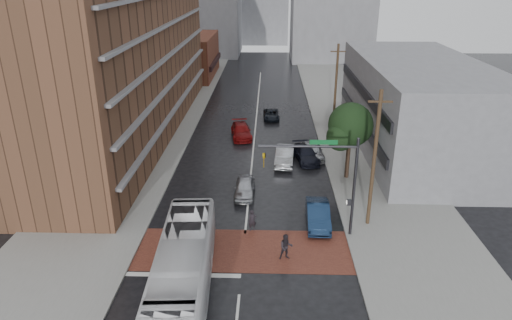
{
  "coord_description": "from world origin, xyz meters",
  "views": [
    {
      "loc": [
        1.57,
        -24.97,
        17.01
      ],
      "look_at": [
        0.62,
        7.6,
        3.5
      ],
      "focal_mm": 32.0,
      "sensor_mm": 36.0,
      "label": 1
    }
  ],
  "objects_px": {
    "pedestrian_b": "(286,247)",
    "car_parked_near": "(318,215)",
    "car_travel_c": "(241,131)",
    "car_parked_mid": "(306,154)",
    "car_parked_far": "(312,150)",
    "pedestrian_a": "(252,220)",
    "transit_bus": "(184,267)",
    "car_travel_a": "(245,188)",
    "suv_travel": "(271,115)",
    "car_travel_b": "(285,156)"
  },
  "relations": [
    {
      "from": "car_travel_c",
      "to": "car_parked_far",
      "type": "height_order",
      "value": "car_parked_far"
    },
    {
      "from": "transit_bus",
      "to": "car_travel_a",
      "type": "relative_size",
      "value": 2.99
    },
    {
      "from": "pedestrian_a",
      "to": "car_parked_mid",
      "type": "distance_m",
      "value": 13.83
    },
    {
      "from": "car_parked_far",
      "to": "suv_travel",
      "type": "bearing_deg",
      "value": 97.48
    },
    {
      "from": "pedestrian_b",
      "to": "car_parked_near",
      "type": "height_order",
      "value": "pedestrian_b"
    },
    {
      "from": "car_travel_b",
      "to": "car_parked_mid",
      "type": "bearing_deg",
      "value": 24.0
    },
    {
      "from": "car_parked_near",
      "to": "car_parked_mid",
      "type": "bearing_deg",
      "value": 91.46
    },
    {
      "from": "car_travel_a",
      "to": "car_parked_mid",
      "type": "bearing_deg",
      "value": 54.06
    },
    {
      "from": "suv_travel",
      "to": "car_parked_mid",
      "type": "height_order",
      "value": "car_parked_mid"
    },
    {
      "from": "car_travel_b",
      "to": "car_travel_c",
      "type": "height_order",
      "value": "car_travel_b"
    },
    {
      "from": "transit_bus",
      "to": "car_parked_near",
      "type": "xyz_separation_m",
      "value": [
        8.31,
        7.83,
        -0.92
      ]
    },
    {
      "from": "car_parked_near",
      "to": "suv_travel",
      "type": "bearing_deg",
      "value": 98.91
    },
    {
      "from": "car_parked_far",
      "to": "pedestrian_b",
      "type": "bearing_deg",
      "value": -110.13
    },
    {
      "from": "car_travel_b",
      "to": "car_parked_near",
      "type": "distance_m",
      "value": 11.45
    },
    {
      "from": "transit_bus",
      "to": "car_parked_far",
      "type": "relative_size",
      "value": 2.7
    },
    {
      "from": "suv_travel",
      "to": "transit_bus",
      "type": "bearing_deg",
      "value": -100.82
    },
    {
      "from": "car_travel_c",
      "to": "car_travel_b",
      "type": "bearing_deg",
      "value": -66.49
    },
    {
      "from": "car_travel_a",
      "to": "car_parked_far",
      "type": "bearing_deg",
      "value": 53.84
    },
    {
      "from": "pedestrian_a",
      "to": "car_travel_a",
      "type": "xyz_separation_m",
      "value": [
        -0.82,
        5.46,
        -0.11
      ]
    },
    {
      "from": "car_parked_mid",
      "to": "pedestrian_b",
      "type": "bearing_deg",
      "value": -109.36
    },
    {
      "from": "car_parked_near",
      "to": "car_parked_mid",
      "type": "relative_size",
      "value": 0.98
    },
    {
      "from": "car_travel_c",
      "to": "suv_travel",
      "type": "relative_size",
      "value": 1.24
    },
    {
      "from": "car_parked_near",
      "to": "transit_bus",
      "type": "bearing_deg",
      "value": -135.25
    },
    {
      "from": "car_parked_near",
      "to": "car_parked_mid",
      "type": "xyz_separation_m",
      "value": [
        0.0,
        12.0,
        -0.08
      ]
    },
    {
      "from": "transit_bus",
      "to": "suv_travel",
      "type": "relative_size",
      "value": 2.94
    },
    {
      "from": "pedestrian_a",
      "to": "car_travel_b",
      "type": "distance_m",
      "value": 12.54
    },
    {
      "from": "pedestrian_a",
      "to": "car_parked_far",
      "type": "height_order",
      "value": "pedestrian_a"
    },
    {
      "from": "transit_bus",
      "to": "car_travel_a",
      "type": "height_order",
      "value": "transit_bus"
    },
    {
      "from": "car_travel_c",
      "to": "car_parked_mid",
      "type": "height_order",
      "value": "car_travel_c"
    },
    {
      "from": "car_travel_b",
      "to": "car_parked_near",
      "type": "height_order",
      "value": "car_travel_b"
    },
    {
      "from": "car_parked_far",
      "to": "pedestrian_a",
      "type": "bearing_deg",
      "value": -121.14
    },
    {
      "from": "transit_bus",
      "to": "car_travel_c",
      "type": "bearing_deg",
      "value": 83.05
    },
    {
      "from": "car_parked_far",
      "to": "car_travel_c",
      "type": "bearing_deg",
      "value": 131.85
    },
    {
      "from": "car_parked_near",
      "to": "car_parked_far",
      "type": "relative_size",
      "value": 1.04
    },
    {
      "from": "transit_bus",
      "to": "car_parked_mid",
      "type": "relative_size",
      "value": 2.55
    },
    {
      "from": "car_travel_a",
      "to": "car_parked_near",
      "type": "xyz_separation_m",
      "value": [
        5.53,
        -4.46,
        0.08
      ]
    },
    {
      "from": "car_travel_b",
      "to": "car_parked_far",
      "type": "relative_size",
      "value": 1.08
    },
    {
      "from": "pedestrian_a",
      "to": "car_travel_a",
      "type": "relative_size",
      "value": 0.4
    },
    {
      "from": "car_parked_far",
      "to": "car_travel_b",
      "type": "bearing_deg",
      "value": -160.45
    },
    {
      "from": "transit_bus",
      "to": "car_parked_near",
      "type": "height_order",
      "value": "transit_bus"
    },
    {
      "from": "car_travel_b",
      "to": "suv_travel",
      "type": "distance_m",
      "value": 14.22
    },
    {
      "from": "pedestrian_b",
      "to": "car_travel_c",
      "type": "relative_size",
      "value": 0.35
    },
    {
      "from": "car_travel_b",
      "to": "car_travel_c",
      "type": "relative_size",
      "value": 0.95
    },
    {
      "from": "car_parked_near",
      "to": "car_travel_b",
      "type": "bearing_deg",
      "value": 101.96
    },
    {
      "from": "car_travel_a",
      "to": "car_travel_b",
      "type": "distance_m",
      "value": 7.62
    },
    {
      "from": "pedestrian_b",
      "to": "car_travel_c",
      "type": "bearing_deg",
      "value": 91.55
    },
    {
      "from": "pedestrian_a",
      "to": "suv_travel",
      "type": "distance_m",
      "value": 26.47
    },
    {
      "from": "pedestrian_b",
      "to": "car_travel_b",
      "type": "distance_m",
      "value": 15.66
    },
    {
      "from": "pedestrian_a",
      "to": "car_parked_near",
      "type": "xyz_separation_m",
      "value": [
        4.71,
        1.0,
        -0.03
      ]
    },
    {
      "from": "pedestrian_a",
      "to": "suv_travel",
      "type": "height_order",
      "value": "pedestrian_a"
    }
  ]
}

